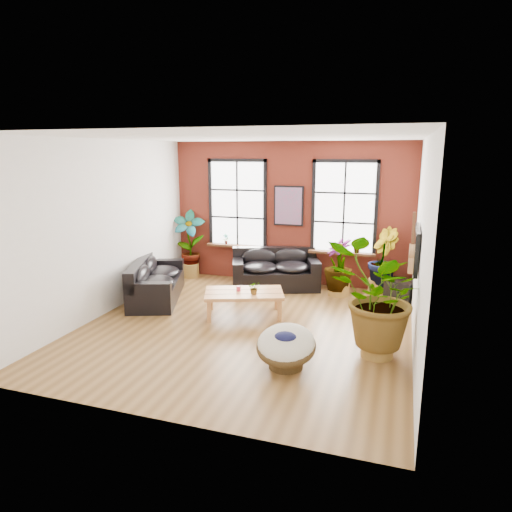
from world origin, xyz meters
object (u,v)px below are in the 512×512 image
at_px(sofa_left, 154,282).
at_px(coffee_table, 244,294).
at_px(sofa_back, 275,270).
at_px(papasan_chair, 286,346).

height_order(sofa_left, coffee_table, sofa_left).
height_order(sofa_back, coffee_table, sofa_back).
height_order(sofa_back, papasan_chair, sofa_back).
distance_m(sofa_left, papasan_chair, 4.35).
relative_size(sofa_left, papasan_chair, 2.50).
bearing_deg(sofa_back, papasan_chair, -92.57).
relative_size(sofa_back, papasan_chair, 2.35).
bearing_deg(sofa_back, sofa_left, -164.45).
xyz_separation_m(coffee_table, papasan_chair, (1.38, -1.97, -0.09)).
bearing_deg(sofa_left, sofa_back, -73.90).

